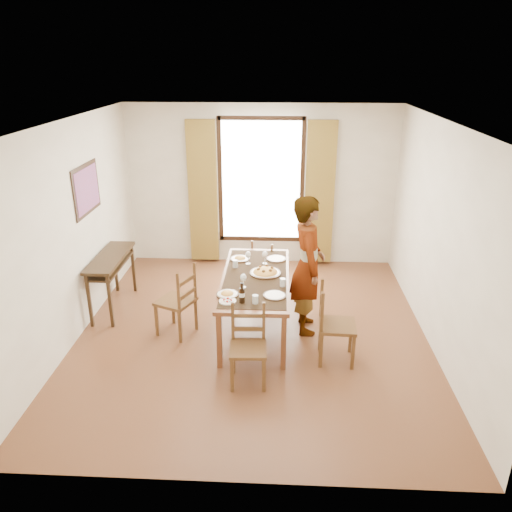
{
  "coord_description": "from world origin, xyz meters",
  "views": [
    {
      "loc": [
        0.33,
        -5.72,
        3.39
      ],
      "look_at": [
        0.03,
        0.21,
        1.0
      ],
      "focal_mm": 35.0,
      "sensor_mm": 36.0,
      "label": 1
    }
  ],
  "objects_px": {
    "console_table": "(111,264)",
    "dining_table": "(256,281)",
    "pasta_platter": "(265,270)",
    "man": "(308,265)"
  },
  "relations": [
    {
      "from": "console_table",
      "to": "pasta_platter",
      "type": "height_order",
      "value": "pasta_platter"
    },
    {
      "from": "dining_table",
      "to": "man",
      "type": "relative_size",
      "value": 1.09
    },
    {
      "from": "dining_table",
      "to": "pasta_platter",
      "type": "relative_size",
      "value": 4.95
    },
    {
      "from": "dining_table",
      "to": "pasta_platter",
      "type": "bearing_deg",
      "value": 31.84
    },
    {
      "from": "dining_table",
      "to": "pasta_platter",
      "type": "xyz_separation_m",
      "value": [
        0.12,
        0.08,
        0.12
      ]
    },
    {
      "from": "dining_table",
      "to": "pasta_platter",
      "type": "distance_m",
      "value": 0.18
    },
    {
      "from": "console_table",
      "to": "pasta_platter",
      "type": "xyz_separation_m",
      "value": [
        2.18,
        -0.4,
        0.12
      ]
    },
    {
      "from": "dining_table",
      "to": "console_table",
      "type": "bearing_deg",
      "value": 167.06
    },
    {
      "from": "console_table",
      "to": "dining_table",
      "type": "distance_m",
      "value": 2.11
    },
    {
      "from": "dining_table",
      "to": "man",
      "type": "xyz_separation_m",
      "value": [
        0.66,
        0.03,
        0.22
      ]
    }
  ]
}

